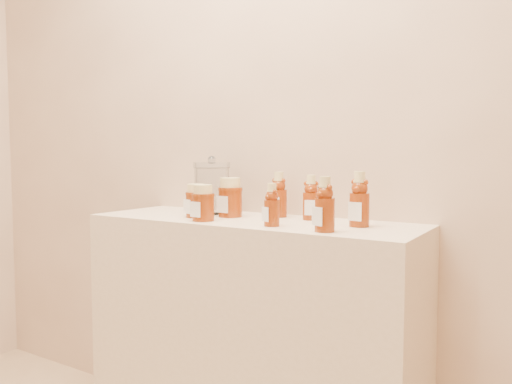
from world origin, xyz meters
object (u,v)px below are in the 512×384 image
Objects in this scene: bear_bottle_back_left at (279,192)px; display_table at (250,344)px; honey_jar_left at (196,201)px; glass_canister at (212,186)px; bear_bottle_front_left at (272,202)px.

display_table is at bearing -112.30° from bear_bottle_back_left.
bear_bottle_back_left is 1.54× the size of honey_jar_left.
glass_canister is (-0.22, 0.08, 0.56)m from display_table.
bear_bottle_back_left is 0.28m from glass_canister.
display_table is 7.76× the size of bear_bottle_front_left.
display_table is at bearing 169.08° from bear_bottle_front_left.
glass_canister is at bearing 178.52° from bear_bottle_front_left.
honey_jar_left is 0.56× the size of glass_canister.
bear_bottle_back_left is (0.05, 0.11, 0.54)m from display_table.
bear_bottle_front_left is at bearing 10.43° from honey_jar_left.
honey_jar_left is at bearing -165.45° from display_table.
honey_jar_left is at bearing -164.52° from bear_bottle_front_left.
bear_bottle_front_left is 1.27× the size of honey_jar_left.
bear_bottle_front_left reaches higher than display_table.
bear_bottle_front_left reaches higher than honey_jar_left.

